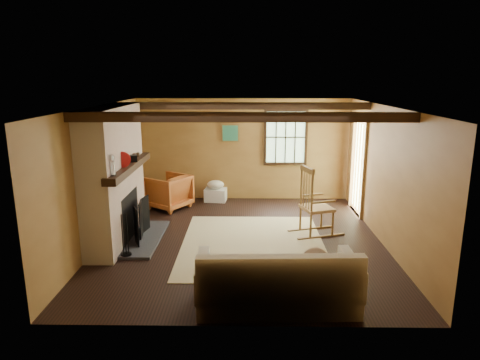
{
  "coord_description": "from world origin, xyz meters",
  "views": [
    {
      "loc": [
        0.08,
        -7.28,
        2.89
      ],
      "look_at": [
        -0.04,
        0.4,
        1.03
      ],
      "focal_mm": 32.0,
      "sensor_mm": 36.0,
      "label": 1
    }
  ],
  "objects_px": {
    "rocking_chair": "(315,206)",
    "laundry_basket": "(216,195)",
    "sofa": "(278,285)",
    "armchair": "(168,192)",
    "fireplace": "(115,181)"
  },
  "relations": [
    {
      "from": "rocking_chair",
      "to": "sofa",
      "type": "bearing_deg",
      "value": 144.17
    },
    {
      "from": "rocking_chair",
      "to": "laundry_basket",
      "type": "height_order",
      "value": "rocking_chair"
    },
    {
      "from": "armchair",
      "to": "rocking_chair",
      "type": "bearing_deg",
      "value": 95.5
    },
    {
      "from": "sofa",
      "to": "laundry_basket",
      "type": "xyz_separation_m",
      "value": [
        -1.14,
        4.79,
        -0.15
      ]
    },
    {
      "from": "rocking_chair",
      "to": "armchair",
      "type": "height_order",
      "value": "rocking_chair"
    },
    {
      "from": "fireplace",
      "to": "rocking_chair",
      "type": "relative_size",
      "value": 1.83
    },
    {
      "from": "rocking_chair",
      "to": "sofa",
      "type": "xyz_separation_m",
      "value": [
        -0.86,
        -2.62,
        -0.25
      ]
    },
    {
      "from": "fireplace",
      "to": "armchair",
      "type": "height_order",
      "value": "fireplace"
    },
    {
      "from": "armchair",
      "to": "fireplace",
      "type": "bearing_deg",
      "value": 17.01
    },
    {
      "from": "rocking_chair",
      "to": "armchair",
      "type": "bearing_deg",
      "value": 44.77
    },
    {
      "from": "sofa",
      "to": "laundry_basket",
      "type": "relative_size",
      "value": 4.18
    },
    {
      "from": "sofa",
      "to": "armchair",
      "type": "xyz_separation_m",
      "value": [
        -2.16,
        4.2,
        0.09
      ]
    },
    {
      "from": "fireplace",
      "to": "laundry_basket",
      "type": "xyz_separation_m",
      "value": [
        1.58,
        2.52,
        -0.95
      ]
    },
    {
      "from": "rocking_chair",
      "to": "laundry_basket",
      "type": "relative_size",
      "value": 2.62
    },
    {
      "from": "fireplace",
      "to": "rocking_chair",
      "type": "bearing_deg",
      "value": 5.66
    }
  ]
}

